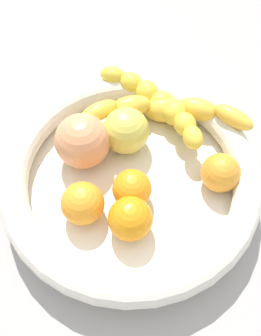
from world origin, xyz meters
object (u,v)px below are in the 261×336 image
at_px(apple_yellow, 126,131).
at_px(orange_mid_left, 130,219).
at_px(banana_draped_left, 165,110).
at_px(orange_rear, 221,173).
at_px(banana_draped_right, 157,103).
at_px(orange_front, 83,203).
at_px(fruit_bowl, 130,177).
at_px(orange_mid_right, 132,189).
at_px(peach_blush, 83,141).

bearing_deg(apple_yellow, orange_mid_left, 16.14).
xyz_separation_m(banana_draped_left, apple_yellow, (0.05, -0.05, 0.00)).
xyz_separation_m(orange_rear, apple_yellow, (-0.03, -0.14, 0.01)).
height_order(banana_draped_right, orange_rear, same).
bearing_deg(orange_front, fruit_bowl, 143.65).
relative_size(orange_mid_right, apple_yellow, 0.78).
distance_m(fruit_bowl, banana_draped_left, 0.11).
distance_m(orange_mid_left, orange_rear, 0.13).
height_order(orange_mid_right, peach_blush, peach_blush).
bearing_deg(orange_front, peach_blush, -163.01).
distance_m(banana_draped_left, orange_mid_left, 0.18).
xyz_separation_m(orange_mid_left, apple_yellow, (-0.12, -0.04, 0.01)).
distance_m(banana_draped_left, orange_rear, 0.12).
bearing_deg(banana_draped_right, orange_front, -17.65).
bearing_deg(orange_mid_left, orange_front, -95.82).
xyz_separation_m(fruit_bowl, banana_draped_left, (-0.11, 0.03, 0.02)).
bearing_deg(peach_blush, apple_yellow, 123.65).
xyz_separation_m(banana_draped_left, peach_blush, (0.09, -0.10, 0.01)).
xyz_separation_m(banana_draped_right, apple_yellow, (0.06, -0.03, 0.00)).
relative_size(banana_draped_left, orange_rear, 4.74).
relative_size(orange_mid_left, peach_blush, 0.73).
bearing_deg(orange_front, banana_draped_right, 162.35).
xyz_separation_m(banana_draped_left, banana_draped_right, (-0.01, -0.01, -0.00)).
bearing_deg(fruit_bowl, orange_rear, 101.12).
relative_size(apple_yellow, peach_blush, 0.87).
xyz_separation_m(fruit_bowl, orange_mid_right, (0.03, 0.01, 0.02)).
height_order(banana_draped_right, apple_yellow, apple_yellow).
height_order(orange_mid_left, orange_mid_right, orange_mid_left).
bearing_deg(apple_yellow, peach_blush, -56.35).
bearing_deg(fruit_bowl, apple_yellow, -160.50).
height_order(banana_draped_right, orange_front, orange_front).
relative_size(orange_mid_left, orange_mid_right, 1.08).
relative_size(orange_rear, apple_yellow, 0.79).
bearing_deg(banana_draped_right, orange_mid_left, 1.17).
height_order(fruit_bowl, orange_front, orange_front).
height_order(banana_draped_right, orange_mid_right, banana_draped_right).
bearing_deg(orange_rear, orange_front, -62.23).
bearing_deg(orange_rear, orange_mid_left, -47.42).
xyz_separation_m(banana_draped_right, peach_blush, (0.10, -0.08, 0.01)).
distance_m(banana_draped_left, apple_yellow, 0.07).
distance_m(fruit_bowl, orange_rear, 0.12).
bearing_deg(banana_draped_right, banana_draped_left, 45.21).
relative_size(banana_draped_left, orange_mid_right, 4.86).
bearing_deg(fruit_bowl, orange_mid_right, 17.18).
bearing_deg(banana_draped_right, peach_blush, -40.45).
height_order(banana_draped_left, orange_mid_left, banana_draped_left).
relative_size(fruit_bowl, orange_mid_right, 6.79).
height_order(orange_mid_left, peach_blush, peach_blush).
relative_size(banana_draped_left, orange_front, 4.52).
xyz_separation_m(orange_front, orange_mid_right, (-0.04, 0.05, -0.00)).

